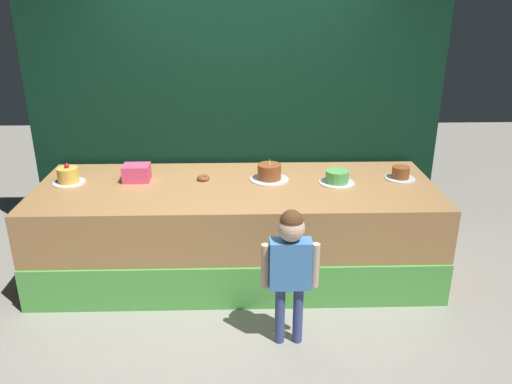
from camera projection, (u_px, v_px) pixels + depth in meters
ground_plane at (237, 308)px, 4.11m from camera, size 12.00×12.00×0.00m
stage_platform at (237, 229)px, 4.51m from camera, size 3.39×1.23×0.82m
curtain_backdrop at (236, 80)px, 4.74m from camera, size 3.86×0.08×3.19m
child_figure at (290, 260)px, 3.48m from camera, size 0.40×0.18×1.03m
pink_box at (137, 173)px, 4.45m from camera, size 0.23×0.19×0.14m
donut at (203, 178)px, 4.48m from camera, size 0.11×0.11×0.04m
cake_far_left at (68, 176)px, 4.40m from camera, size 0.27×0.27×0.18m
cake_center_left at (269, 173)px, 4.47m from camera, size 0.34×0.34×0.20m
cake_center_right at (337, 178)px, 4.40m from camera, size 0.31×0.31×0.11m
cake_far_right at (401, 174)px, 4.50m from camera, size 0.26×0.26×0.11m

